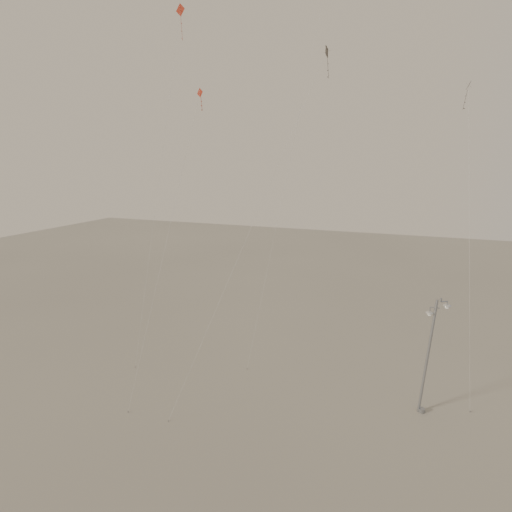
% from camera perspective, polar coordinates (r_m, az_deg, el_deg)
% --- Properties ---
extents(ground, '(160.00, 160.00, 0.00)m').
position_cam_1_polar(ground, '(29.97, -1.05, -22.02)').
color(ground, gray).
rests_on(ground, ground).
extents(street_lamp, '(1.55, 0.79, 8.58)m').
position_cam_1_polar(street_lamp, '(30.49, 23.51, -12.60)').
color(street_lamp, '#94989D').
rests_on(street_lamp, ground).
extents(kite_0, '(1.04, 10.76, 31.58)m').
position_cam_1_polar(kite_0, '(40.88, -11.86, 23.94)').
color(kite_0, maroon).
rests_on(kite_0, ground).
extents(kite_1, '(8.09, 11.05, 25.46)m').
position_cam_1_polar(kite_1, '(29.77, 5.30, 17.28)').
color(kite_1, black).
rests_on(kite_1, ground).
extents(kite_2, '(4.76, 11.69, 37.99)m').
position_cam_1_polar(kite_2, '(41.37, 9.50, 32.24)').
color(kite_2, brown).
rests_on(kite_2, ground).
extents(kite_3, '(3.46, 6.56, 22.35)m').
position_cam_1_polar(kite_3, '(28.97, -10.94, 9.68)').
color(kite_3, maroon).
rests_on(kite_3, ground).
extents(kite_4, '(1.89, 8.74, 23.54)m').
position_cam_1_polar(kite_4, '(35.46, 28.10, 12.51)').
color(kite_4, black).
rests_on(kite_4, ground).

